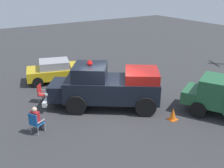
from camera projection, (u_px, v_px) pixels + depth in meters
name	position (u px, v px, depth m)	size (l,w,h in m)	color
ground_plane	(113.00, 112.00, 13.81)	(60.00, 60.00, 0.00)	#333335
vintage_fire_truck	(108.00, 86.00, 13.98)	(6.09, 5.26, 2.59)	black
classic_hot_rod	(60.00, 70.00, 17.84)	(4.71, 3.07, 1.46)	black
lawn_chair_near_truck	(35.00, 122.00, 11.63)	(0.67, 0.67, 1.02)	#B7BABF
lawn_chair_by_car	(41.00, 92.00, 14.72)	(0.69, 0.69, 1.02)	#B7BABF
spectator_seated	(37.00, 118.00, 11.70)	(0.65, 0.59, 1.29)	#383842
traffic_cone	(173.00, 114.00, 12.91)	(0.40, 0.40, 0.64)	orange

